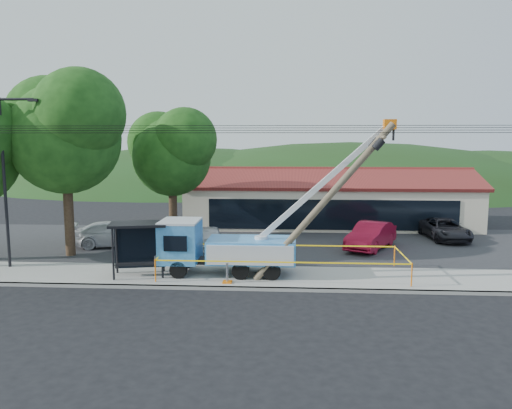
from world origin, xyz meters
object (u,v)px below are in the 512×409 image
object	(u,v)px
car_white	(116,247)
car_silver	(209,253)
car_red	(370,250)
car_dark	(444,241)
leaning_pole	(330,196)
utility_truck	(225,245)
bus_shelter	(139,236)

from	to	relation	value
car_white	car_silver	bearing A→B (deg)	-116.67
car_red	car_dark	xyz separation A→B (m)	(5.52, 3.28, 0.00)
car_red	leaning_pole	bearing A→B (deg)	-84.44
car_red	car_white	bearing A→B (deg)	-150.24
utility_truck	bus_shelter	world-z (taller)	utility_truck
utility_truck	car_dark	xyz separation A→B (m)	(13.85, 9.79, -1.60)
car_silver	car_white	size ratio (longest dim) A/B	0.82
car_white	bus_shelter	bearing A→B (deg)	-167.49
utility_truck	car_white	size ratio (longest dim) A/B	2.16
utility_truck	car_red	bearing A→B (deg)	38.01
car_silver	bus_shelter	bearing A→B (deg)	-126.75
leaning_pole	car_red	xyz separation A→B (m)	(3.23, 7.50, -4.25)
car_dark	bus_shelter	bearing A→B (deg)	-155.22
car_red	car_white	size ratio (longest dim) A/B	0.93
bus_shelter	car_white	size ratio (longest dim) A/B	0.57
utility_truck	leaning_pole	world-z (taller)	utility_truck
car_silver	car_red	size ratio (longest dim) A/B	0.88
car_dark	utility_truck	bearing A→B (deg)	-149.51
car_red	bus_shelter	bearing A→B (deg)	-122.15
car_silver	car_white	xyz separation A→B (m)	(-6.25, 1.21, 0.00)
leaning_pole	car_white	distance (m)	15.43
car_red	car_dark	distance (m)	6.42
bus_shelter	car_red	size ratio (longest dim) A/B	0.61
utility_truck	car_silver	xyz separation A→B (m)	(-1.59, 5.04, -1.60)
bus_shelter	car_white	xyz separation A→B (m)	(-3.60, 6.71, -2.10)
utility_truck	bus_shelter	distance (m)	4.29
car_white	car_dark	distance (m)	21.97
leaning_pole	bus_shelter	xyz separation A→B (m)	(-9.34, 0.53, -2.16)
car_red	car_white	world-z (taller)	car_red
car_silver	car_white	world-z (taller)	car_white
leaning_pole	car_dark	size ratio (longest dim) A/B	1.52
leaning_pole	car_red	distance (m)	9.20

